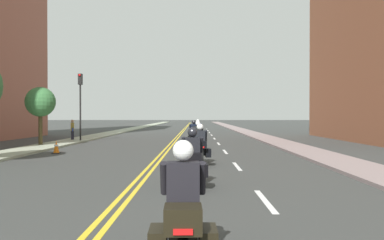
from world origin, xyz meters
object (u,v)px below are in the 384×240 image
(traffic_light_near, at_px, (80,95))
(traffic_cone_0, at_px, (56,147))
(motorcycle_1, at_px, (193,163))
(motorcycle_4, at_px, (194,135))
(motorcycle_0, at_px, (183,219))
(motorcycle_3, at_px, (198,139))
(motorcycle_2, at_px, (200,148))
(street_tree_1, at_px, (40,102))
(pedestrian_0, at_px, (72,130))
(motorcycle_5, at_px, (198,132))

(traffic_light_near, bearing_deg, traffic_cone_0, -81.17)
(motorcycle_1, height_order, motorcycle_4, motorcycle_4)
(traffic_light_near, bearing_deg, motorcycle_0, -70.77)
(motorcycle_3, relative_size, motorcycle_4, 1.05)
(motorcycle_2, relative_size, street_tree_1, 0.62)
(traffic_light_near, bearing_deg, pedestrian_0, 132.85)
(motorcycle_2, bearing_deg, street_tree_1, 134.14)
(motorcycle_0, height_order, motorcycle_4, motorcycle_4)
(motorcycle_0, xyz_separation_m, motorcycle_3, (0.26, 16.19, 0.01))
(motorcycle_4, xyz_separation_m, motorcycle_5, (0.30, 5.19, -0.01))
(motorcycle_3, distance_m, motorcycle_5, 9.73)
(motorcycle_0, relative_size, motorcycle_4, 1.04)
(motorcycle_1, bearing_deg, traffic_cone_0, 124.36)
(motorcycle_5, bearing_deg, motorcycle_0, -92.51)
(motorcycle_1, height_order, pedestrian_0, pedestrian_0)
(motorcycle_3, xyz_separation_m, traffic_light_near, (-8.56, 7.61, 2.77))
(motorcycle_1, xyz_separation_m, traffic_cone_0, (-7.01, 9.45, -0.33))
(motorcycle_1, relative_size, traffic_light_near, 0.43)
(motorcycle_1, bearing_deg, traffic_light_near, 112.51)
(motorcycle_3, bearing_deg, motorcycle_1, -90.19)
(motorcycle_4, height_order, street_tree_1, street_tree_1)
(motorcycle_4, relative_size, traffic_cone_0, 3.32)
(pedestrian_0, bearing_deg, motorcycle_2, 11.10)
(pedestrian_0, bearing_deg, motorcycle_4, 43.93)
(motorcycle_0, bearing_deg, motorcycle_1, 87.49)
(motorcycle_4, xyz_separation_m, street_tree_1, (-9.52, -1.24, 2.09))
(motorcycle_0, xyz_separation_m, pedestrian_0, (-9.19, 24.76, 0.18))
(motorcycle_0, height_order, traffic_cone_0, motorcycle_0)
(motorcycle_0, distance_m, street_tree_1, 21.78)
(motorcycle_4, bearing_deg, street_tree_1, -173.07)
(street_tree_1, bearing_deg, traffic_cone_0, -59.80)
(motorcycle_2, height_order, traffic_cone_0, motorcycle_2)
(motorcycle_3, bearing_deg, traffic_light_near, 139.20)
(motorcycle_0, height_order, traffic_light_near, traffic_light_near)
(motorcycle_3, bearing_deg, motorcycle_0, -90.06)
(motorcycle_0, relative_size, motorcycle_3, 0.98)
(motorcycle_4, bearing_deg, motorcycle_1, -90.32)
(motorcycle_1, distance_m, motorcycle_2, 4.78)
(motorcycle_4, bearing_deg, traffic_light_near, 159.17)
(motorcycle_4, height_order, pedestrian_0, motorcycle_4)
(pedestrian_0, height_order, street_tree_1, street_tree_1)
(pedestrian_0, distance_m, street_tree_1, 5.62)
(motorcycle_5, xyz_separation_m, pedestrian_0, (-9.50, -1.16, 0.20))
(pedestrian_0, bearing_deg, motorcycle_0, -2.04)
(traffic_light_near, bearing_deg, motorcycle_4, -20.32)
(motorcycle_2, xyz_separation_m, motorcycle_3, (-0.06, 5.80, 0.01))
(street_tree_1, bearing_deg, traffic_light_near, 74.38)
(motorcycle_5, relative_size, traffic_cone_0, 3.52)
(motorcycle_2, distance_m, motorcycle_5, 15.52)
(motorcycle_0, distance_m, traffic_cone_0, 16.60)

